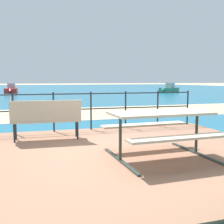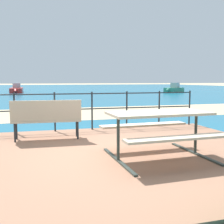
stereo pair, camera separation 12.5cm
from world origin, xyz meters
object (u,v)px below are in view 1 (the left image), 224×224
(boat_near, at_px, (11,90))
(boat_mid, at_px, (169,89))
(picnic_table, at_px, (161,122))
(park_bench, at_px, (46,117))

(boat_near, distance_m, boat_mid, 18.09)
(picnic_table, bearing_deg, boat_near, 96.24)
(park_bench, relative_size, boat_near, 0.27)
(park_bench, bearing_deg, picnic_table, 135.62)
(park_bench, height_order, boat_mid, boat_mid)
(park_bench, bearing_deg, boat_near, -82.00)
(boat_near, height_order, boat_mid, boat_mid)
(park_bench, distance_m, boat_near, 26.79)
(picnic_table, relative_size, boat_near, 0.32)
(picnic_table, height_order, boat_near, boat_near)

